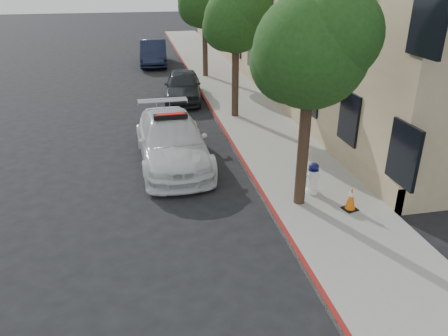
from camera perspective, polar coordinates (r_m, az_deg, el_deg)
The scene contains 11 objects.
ground at distance 13.44m, azimuth -4.99°, elevation -2.14°, with size 120.00×120.00×0.00m, color black.
sidewalk at distance 23.25m, azimuth 0.92°, elevation 9.76°, with size 3.20×50.00×0.15m, color gray.
curb_strip at distance 22.98m, azimuth -2.89°, elevation 9.55°, with size 0.12×50.00×0.15m, color maroon.
tree_near at distance 10.92m, azimuth 11.50°, elevation 14.90°, with size 2.92×2.82×5.62m.
tree_mid at distance 18.51m, azimuth 1.67°, elevation 18.80°, with size 2.77×2.64×5.43m.
tree_far at distance 26.32m, azimuth -2.53°, elevation 20.99°, with size 3.10×3.00×5.81m.
police_car at distance 14.71m, azimuth -6.83°, elevation 3.59°, with size 2.39×5.52×1.73m.
parked_car_mid at distance 22.14m, azimuth -5.39°, elevation 10.66°, with size 1.74×4.32×1.47m, color #21252A.
parked_car_far at distance 31.18m, azimuth -9.19°, elevation 14.66°, with size 1.72×4.93×1.62m, color black.
fire_hydrant at distance 12.65m, azimuth 11.52°, elevation -1.32°, with size 0.39×0.36×0.92m.
traffic_cone at distance 12.07m, azimuth 16.27°, elevation -3.82°, with size 0.43×0.43×0.67m.
Camera 1 is at (-1.24, -11.95, 6.02)m, focal length 35.00 mm.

